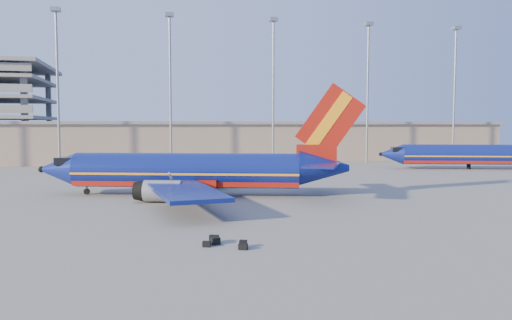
% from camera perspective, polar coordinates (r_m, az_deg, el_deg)
% --- Properties ---
extents(ground, '(220.00, 220.00, 0.00)m').
position_cam_1_polar(ground, '(51.29, -1.64, -4.67)').
color(ground, slate).
rests_on(ground, ground).
extents(terminal_building, '(122.00, 16.00, 8.50)m').
position_cam_1_polar(terminal_building, '(109.61, -2.12, 2.21)').
color(terminal_building, gray).
rests_on(terminal_building, ground).
extents(light_mast_row, '(101.60, 1.60, 28.65)m').
position_cam_1_polar(light_mast_row, '(97.40, -3.81, 9.78)').
color(light_mast_row, gray).
rests_on(light_mast_row, ground).
extents(aircraft_main, '(35.21, 33.37, 12.24)m').
position_cam_1_polar(aircraft_main, '(55.14, -7.08, -1.35)').
color(aircraft_main, navy).
rests_on(aircraft_main, ground).
extents(aircraft_second, '(32.65, 16.56, 11.36)m').
position_cam_1_polar(aircraft_second, '(95.57, 23.66, 0.59)').
color(aircraft_second, navy).
rests_on(aircraft_second, ground).
extents(luggage_pile, '(2.81, 2.74, 0.51)m').
position_cam_1_polar(luggage_pile, '(32.44, -3.73, -9.38)').
color(luggage_pile, black).
rests_on(luggage_pile, ground).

